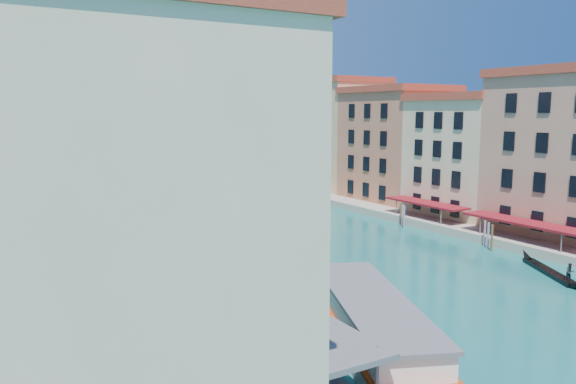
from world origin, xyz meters
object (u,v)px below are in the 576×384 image
object	(u,v)px
vaporetto_near	(371,323)
vaporetto_far	(164,199)
gondola_fore	(248,239)
gondola_right	(550,270)
vaporetto_stop	(268,348)

from	to	relation	value
vaporetto_near	vaporetto_far	world-z (taller)	vaporetto_far
gondola_fore	gondola_right	distance (m)	31.73
vaporetto_stop	gondola_right	xyz separation A→B (m)	(31.89, 4.10, -1.01)
gondola_fore	gondola_right	size ratio (longest dim) A/B	1.03
vaporetto_stop	vaporetto_far	world-z (taller)	vaporetto_stop
gondola_fore	vaporetto_stop	bearing A→B (deg)	-99.63
vaporetto_stop	vaporetto_near	world-z (taller)	vaporetto_stop
gondola_fore	gondola_right	world-z (taller)	gondola_right
vaporetto_stop	vaporetto_near	distance (m)	7.65
vaporetto_stop	vaporetto_near	size ratio (longest dim) A/B	0.78
vaporetto_stop	gondola_fore	bearing A→B (deg)	65.83
vaporetto_far	gondola_right	bearing A→B (deg)	-86.60
vaporetto_near	gondola_right	size ratio (longest dim) A/B	2.05
vaporetto_stop	gondola_right	bearing A→B (deg)	7.33
vaporetto_stop	vaporetto_far	size ratio (longest dim) A/B	0.75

